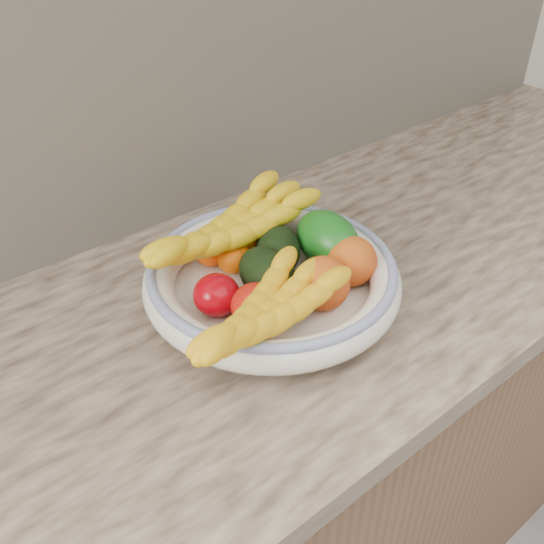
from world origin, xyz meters
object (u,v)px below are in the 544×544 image
(green_mango, at_px, (328,240))
(banana_bunch_back, at_px, (230,234))
(banana_bunch_front, at_px, (266,317))
(fruit_bowl, at_px, (272,278))

(green_mango, distance_m, banana_bunch_back, 0.15)
(green_mango, distance_m, banana_bunch_front, 0.22)
(banana_bunch_front, bearing_deg, green_mango, 8.25)
(fruit_bowl, xyz_separation_m, banana_bunch_front, (-0.09, -0.10, 0.03))
(fruit_bowl, distance_m, green_mango, 0.11)
(banana_bunch_back, bearing_deg, green_mango, -45.63)
(fruit_bowl, bearing_deg, banana_bunch_front, -132.79)
(green_mango, bearing_deg, banana_bunch_front, -150.67)
(green_mango, relative_size, banana_bunch_back, 0.37)
(fruit_bowl, xyz_separation_m, banana_bunch_back, (-0.01, 0.09, 0.04))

